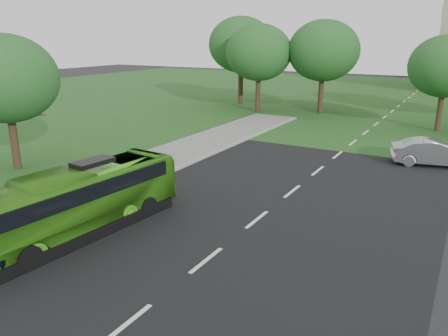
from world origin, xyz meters
name	(u,v)px	position (x,y,z in m)	size (l,w,h in m)	color
ground	(234,238)	(0.00, 0.00, 0.00)	(160.00, 160.00, 0.00)	black
street_surfaces	(363,130)	(-0.38, 22.75, 0.03)	(120.00, 120.00, 0.15)	black
tree_park_a	(259,53)	(-11.89, 26.84, 5.85)	(6.49, 6.49, 8.63)	black
tree_park_b	(324,51)	(-6.08, 29.05, 6.06)	(6.85, 6.85, 8.98)	black
tree_park_c	(446,66)	(4.88, 25.53, 5.13)	(5.70, 5.70, 7.56)	black
tree_park_f	(241,45)	(-16.09, 31.07, 6.51)	(7.17, 7.17, 9.57)	black
tree_side_near	(5,79)	(-15.26, 1.78, 5.14)	(5.70, 5.70, 7.58)	black
bus	(77,202)	(-5.50, -2.56, 1.28)	(2.15, 9.18, 2.56)	#3D8F1A
sedan	(434,152)	(5.54, 14.54, 0.78)	(1.66, 4.75, 1.56)	#A6A6AB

